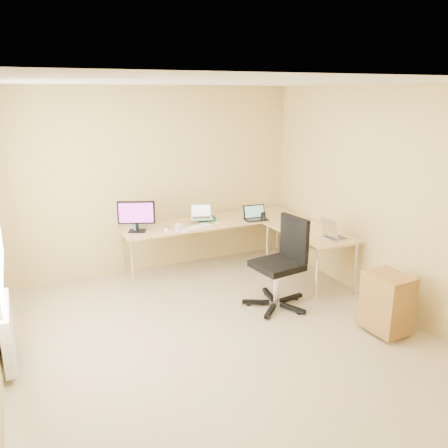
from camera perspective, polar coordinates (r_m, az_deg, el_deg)
name	(u,v)px	position (r m, az deg, el deg)	size (l,w,h in m)	color
floor	(221,337)	(5.02, -0.42, -13.94)	(4.50, 4.50, 0.00)	tan
ceiling	(220,82)	(4.34, -0.49, 17.26)	(4.50, 4.50, 0.00)	white
wall_back	(155,181)	(6.57, -8.65, 5.34)	(4.50, 4.50, 0.00)	tan
wall_front	(387,319)	(2.76, 19.70, -11.15)	(4.50, 4.50, 0.00)	tan
wall_right	(383,200)	(5.68, 19.24, 2.90)	(4.50, 4.50, 0.00)	tan
desk_main	(213,245)	(6.68, -1.35, -2.59)	(2.65, 0.70, 0.73)	tan
desk_return	(308,256)	(6.32, 10.50, -4.01)	(0.70, 1.30, 0.73)	tan
monitor	(136,216)	(6.11, -10.87, 0.96)	(0.49, 0.16, 0.42)	black
book_stack	(205,217)	(6.65, -2.45, 0.85)	(0.24, 0.33, 0.06)	#105844
laptop_center	(201,212)	(6.45, -2.83, 1.51)	(0.30, 0.23, 0.19)	silver
laptop_black	(256,213)	(6.60, 4.05, 1.39)	(0.33, 0.24, 0.21)	black
keyboard	(195,228)	(6.21, -3.61, -0.44)	(0.48, 0.13, 0.02)	white
mouse	(217,223)	(6.41, -0.88, 0.16)	(0.09, 0.06, 0.03)	white
mug	(178,228)	(6.07, -5.71, -0.49)	(0.11, 0.11, 0.10)	silver
cd_stack	(168,228)	(6.22, -7.05, -0.48)	(0.13, 0.13, 0.03)	silver
water_bottle	(136,221)	(6.17, -10.93, 0.39)	(0.08, 0.08, 0.28)	#4A7BB5
papers	(135,229)	(6.28, -11.05, -0.61)	(0.21, 0.30, 0.01)	white
white_box	(137,223)	(6.42, -10.80, 0.08)	(0.20, 0.15, 0.07)	silver
desk_fan	(136,216)	(6.39, -10.94, 1.00)	(0.23, 0.23, 0.29)	white
black_cup	(263,217)	(6.59, 4.92, 0.93)	(0.07, 0.07, 0.12)	black
laptop_return	(336,230)	(5.91, 13.77, -0.71)	(0.27, 0.34, 0.23)	silver
office_chair	(277,268)	(5.50, 6.61, -5.44)	(0.66, 0.66, 1.11)	black
cabinet	(387,302)	(5.23, 19.67, -9.20)	(0.37, 0.45, 0.63)	olive
radiator	(7,331)	(4.87, -25.44, -11.99)	(0.09, 0.80, 0.55)	white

